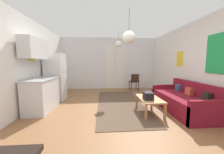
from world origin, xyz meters
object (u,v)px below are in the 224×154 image
at_px(couch, 184,101).
at_px(pendant_lamp_near, 129,37).
at_px(bamboo_vase, 145,93).
at_px(accent_chair, 134,81).
at_px(handbag, 148,95).
at_px(refrigerator, 56,77).
at_px(coffee_table, 149,100).
at_px(pendant_lamp_far, 118,44).

bearing_deg(couch, pendant_lamp_near, -170.94).
relative_size(bamboo_vase, accent_chair, 0.50).
bearing_deg(handbag, bamboo_vase, 87.17).
bearing_deg(bamboo_vase, refrigerator, 155.70).
distance_m(accent_chair, pendant_lamp_near, 3.41).
height_order(coffee_table, handbag, handbag).
relative_size(couch, bamboo_vase, 4.90).
height_order(couch, handbag, couch).
bearing_deg(refrigerator, pendant_lamp_near, -35.28).
relative_size(couch, pendant_lamp_near, 2.49).
bearing_deg(couch, coffee_table, -175.29).
relative_size(bamboo_vase, handbag, 1.26).
bearing_deg(accent_chair, pendant_lamp_far, 38.69).
bearing_deg(pendant_lamp_far, handbag, -74.95).
height_order(bamboo_vase, handbag, bamboo_vase).
height_order(bamboo_vase, accent_chair, same).
relative_size(bamboo_vase, pendant_lamp_near, 0.51).
relative_size(coffee_table, bamboo_vase, 2.29).
height_order(pendant_lamp_near, pendant_lamp_far, same).
xyz_separation_m(couch, refrigerator, (-3.99, 1.38, 0.57)).
height_order(handbag, pendant_lamp_far, pendant_lamp_far).
relative_size(handbag, pendant_lamp_near, 0.40).
bearing_deg(coffee_table, accent_chair, 84.52).
relative_size(bamboo_vase, refrigerator, 0.24).
xyz_separation_m(refrigerator, pendant_lamp_near, (2.33, -1.65, 1.12)).
xyz_separation_m(bamboo_vase, pendant_lamp_near, (-0.56, -0.34, 1.45)).
height_order(accent_chair, pendant_lamp_far, pendant_lamp_far).
relative_size(handbag, accent_chair, 0.40).
bearing_deg(handbag, coffee_table, 53.17).
height_order(refrigerator, pendant_lamp_near, pendant_lamp_near).
bearing_deg(handbag, accent_chair, 83.24).
relative_size(pendant_lamp_near, pendant_lamp_far, 1.25).
distance_m(refrigerator, accent_chair, 3.48).
height_order(refrigerator, accent_chair, refrigerator).
distance_m(couch, accent_chair, 2.79).
relative_size(handbag, pendant_lamp_far, 0.50).
bearing_deg(handbag, couch, 9.38).
bearing_deg(coffee_table, pendant_lamp_far, 107.79).
distance_m(handbag, pendant_lamp_far, 2.64).
height_order(coffee_table, pendant_lamp_near, pendant_lamp_near).
distance_m(couch, refrigerator, 4.26).
relative_size(accent_chair, pendant_lamp_far, 1.26).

